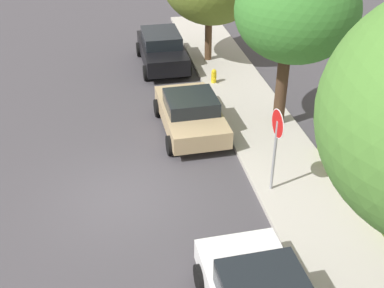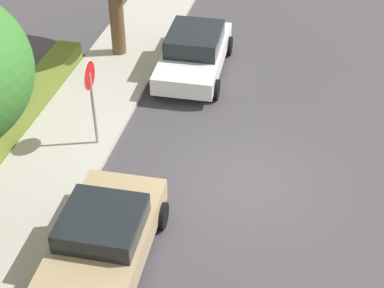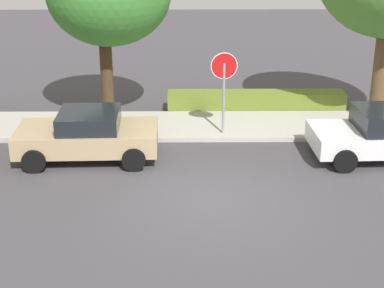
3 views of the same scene
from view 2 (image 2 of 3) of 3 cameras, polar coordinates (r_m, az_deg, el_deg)
name	(u,v)px [view 2 (image 2 of 3)]	position (r m, az deg, el deg)	size (l,w,h in m)	color
ground_plane	(245,181)	(15.08, 5.16, -3.62)	(60.00, 60.00, 0.00)	#423F44
sidewalk_curb	(61,152)	(16.24, -12.55, -0.72)	(32.00, 2.58, 0.14)	#B2ADA3
stop_sign	(91,90)	(15.33, -9.75, 5.21)	(0.80, 0.08, 2.65)	gray
parked_car_tan	(103,239)	(12.76, -8.62, -9.11)	(3.94, 2.21, 1.37)	tan
parked_car_white	(194,52)	(19.15, 0.21, 8.92)	(4.27, 2.22, 1.43)	white
front_yard_hedge	(31,99)	(18.10, -15.34, 4.23)	(6.13, 0.80, 0.69)	olive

